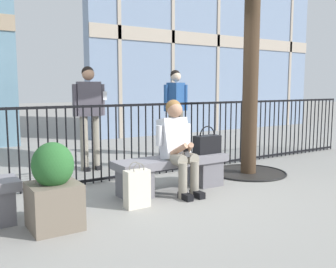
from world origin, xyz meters
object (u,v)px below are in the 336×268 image
(handbag_on_bench, at_px, (207,144))
(bystander_further_back, at_px, (89,110))
(stone_bench, at_px, (172,171))
(seated_person_with_phone, at_px, (177,144))
(shopping_bag, at_px, (137,188))
(bystander_at_railing, at_px, (176,106))
(planter, at_px, (54,189))

(handbag_on_bench, height_order, bystander_further_back, bystander_further_back)
(stone_bench, relative_size, seated_person_with_phone, 1.32)
(shopping_bag, bearing_deg, handbag_on_bench, 15.68)
(seated_person_with_phone, distance_m, bystander_at_railing, 2.78)
(shopping_bag, bearing_deg, seated_person_with_phone, 18.88)
(handbag_on_bench, relative_size, planter, 0.45)
(stone_bench, distance_m, planter, 1.79)
(handbag_on_bench, bearing_deg, bystander_at_railing, 66.69)
(bystander_at_railing, relative_size, bystander_further_back, 1.00)
(seated_person_with_phone, relative_size, handbag_on_bench, 3.14)
(bystander_at_railing, bearing_deg, planter, -140.23)
(planter, bearing_deg, bystander_at_railing, 39.77)
(seated_person_with_phone, xyz_separation_m, bystander_at_railing, (1.52, 2.30, 0.35))
(stone_bench, relative_size, shopping_bag, 3.05)
(shopping_bag, relative_size, planter, 0.62)
(shopping_bag, height_order, bystander_at_railing, bystander_at_railing)
(seated_person_with_phone, height_order, handbag_on_bench, seated_person_with_phone)
(planter, bearing_deg, handbag_on_bench, 12.44)
(handbag_on_bench, bearing_deg, stone_bench, 179.01)
(stone_bench, xyz_separation_m, handbag_on_bench, (0.58, -0.01, 0.31))
(planter, bearing_deg, stone_bench, 16.76)
(bystander_at_railing, bearing_deg, stone_bench, -124.97)
(seated_person_with_phone, bearing_deg, shopping_bag, -161.12)
(seated_person_with_phone, relative_size, bystander_further_back, 0.71)
(shopping_bag, bearing_deg, planter, -172.00)
(bystander_at_railing, bearing_deg, seated_person_with_phone, -123.47)
(stone_bench, relative_size, bystander_at_railing, 0.94)
(bystander_further_back, bearing_deg, shopping_bag, -97.68)
(stone_bench, bearing_deg, planter, -163.24)
(bystander_at_railing, distance_m, bystander_further_back, 1.98)
(stone_bench, distance_m, bystander_at_railing, 2.75)
(seated_person_with_phone, distance_m, handbag_on_bench, 0.60)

